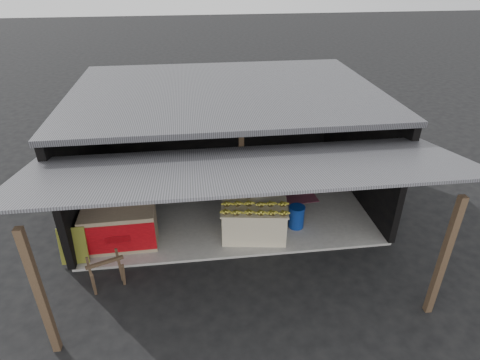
{
  "coord_description": "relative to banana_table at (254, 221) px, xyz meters",
  "views": [
    {
      "loc": [
        -0.83,
        -6.71,
        5.79
      ],
      "look_at": [
        0.22,
        1.5,
        1.1
      ],
      "focal_mm": 30.0,
      "sensor_mm": 36.0,
      "label": 1
    }
  ],
  "objects": [
    {
      "name": "plastic_chair",
      "position": [
        1.66,
        2.05,
        0.17
      ],
      "size": [
        0.56,
        0.56,
        0.98
      ],
      "rotation": [
        0.0,
        0.0,
        0.24
      ],
      "color": "#090A34",
      "rests_on": "concrete_slab"
    },
    {
      "name": "shophouse",
      "position": [
        -0.44,
        2.14,
        1.63
      ],
      "size": [
        7.4,
        7.29,
        3.02
      ],
      "color": "black",
      "rests_on": "ground"
    },
    {
      "name": "sawhorse",
      "position": [
        -3.09,
        -1.23,
        -0.04
      ],
      "size": [
        0.78,
        0.78,
        0.68
      ],
      "rotation": [
        0.0,
        0.0,
        0.36
      ],
      "color": "#4C3725",
      "rests_on": "ground"
    },
    {
      "name": "banana_pile",
      "position": [
        0.0,
        0.0,
        0.49
      ],
      "size": [
        1.47,
        1.01,
        0.16
      ],
      "primitive_type": null,
      "rotation": [
        0.0,
        0.0,
        -0.15
      ],
      "color": "gold",
      "rests_on": "banana_table"
    },
    {
      "name": "concrete_slab",
      "position": [
        -0.44,
        1.83,
        -0.44
      ],
      "size": [
        7.0,
        5.0,
        0.06
      ],
      "primitive_type": "cube",
      "color": "gray",
      "rests_on": "ground"
    },
    {
      "name": "white_crate",
      "position": [
        -0.06,
        0.76,
        0.06
      ],
      "size": [
        0.91,
        0.67,
        0.95
      ],
      "rotation": [
        0.0,
        0.0,
        -0.11
      ],
      "color": "white",
      "rests_on": "concrete_slab"
    },
    {
      "name": "green_signboard",
      "position": [
        -3.89,
        -0.42,
        0.01
      ],
      "size": [
        0.57,
        0.17,
        0.84
      ],
      "primitive_type": "cube",
      "rotation": [
        -0.16,
        0.0,
        0.0
      ],
      "color": "black",
      "rests_on": "concrete_slab"
    },
    {
      "name": "banana_table",
      "position": [
        0.0,
        0.0,
        0.0
      ],
      "size": [
        1.6,
        1.12,
        0.82
      ],
      "rotation": [
        0.0,
        0.0,
        -0.15
      ],
      "color": "beige",
      "rests_on": "concrete_slab"
    },
    {
      "name": "water_barrel",
      "position": [
        1.06,
        0.23,
        -0.15
      ],
      "size": [
        0.36,
        0.36,
        0.53
      ],
      "primitive_type": "cylinder",
      "color": "navy",
      "rests_on": "concrete_slab"
    },
    {
      "name": "magenta_rug",
      "position": [
        1.17,
        1.66,
        -0.41
      ],
      "size": [
        1.58,
        1.12,
        0.01
      ],
      "primitive_type": "cube",
      "rotation": [
        0.0,
        0.0,
        0.09
      ],
      "color": "maroon",
      "rests_on": "concrete_slab"
    },
    {
      "name": "picture_frames",
      "position": [
        -0.61,
        4.22,
        1.46
      ],
      "size": [
        1.62,
        0.04,
        0.46
      ],
      "color": "black",
      "rests_on": "shophouse"
    },
    {
      "name": "ground",
      "position": [
        -0.44,
        -0.67,
        -0.47
      ],
      "size": [
        80.0,
        80.0,
        0.0
      ],
      "primitive_type": "plane",
      "color": "black",
      "rests_on": "ground"
    },
    {
      "name": "neighbor_stall",
      "position": [
        -2.99,
        0.03,
        0.08
      ],
      "size": [
        1.6,
        0.74,
        1.64
      ],
      "rotation": [
        0.0,
        0.0,
        0.02
      ],
      "color": "#998466",
      "rests_on": "concrete_slab"
    }
  ]
}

